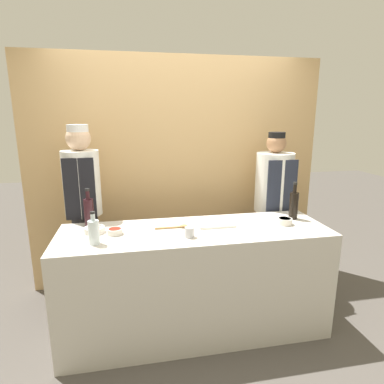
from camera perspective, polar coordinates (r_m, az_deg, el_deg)
name	(u,v)px	position (r m, az deg, el deg)	size (l,w,h in m)	color
ground_plane	(195,328)	(3.04, 0.53, -23.00)	(14.00, 14.00, 0.00)	#4C4742
cabinet_wall	(177,173)	(3.50, -2.71, 3.44)	(3.08, 0.18, 2.40)	tan
counter	(195,281)	(2.80, 0.55, -15.48)	(2.18, 0.69, 0.91)	beige
sauce_bowl_green	(285,221)	(2.83, 16.15, -4.95)	(0.12, 0.12, 0.05)	silver
sauce_bowl_red	(115,231)	(2.57, -13.54, -6.78)	(0.12, 0.12, 0.05)	silver
sauce_bowl_brown	(95,229)	(2.65, -16.94, -6.39)	(0.16, 0.16, 0.05)	silver
cutting_board	(215,223)	(2.73, 4.12, -5.55)	(0.31, 0.22, 0.02)	white
bottle_clear	(94,231)	(2.40, -17.05, -6.72)	(0.08, 0.08, 0.24)	silver
bottle_wine	(89,211)	(2.79, -17.85, -3.32)	(0.08, 0.08, 0.32)	black
bottle_soy	(294,205)	(2.98, 17.64, -2.14)	(0.08, 0.08, 0.33)	black
cup_steel	(189,232)	(2.44, -0.48, -7.17)	(0.07, 0.07, 0.08)	#B7B7BC
wooden_spoon	(176,227)	(2.64, -2.78, -6.17)	(0.27, 0.05, 0.03)	#B2844C
chef_left	(84,211)	(3.11, -18.63, -3.17)	(0.33, 0.33, 1.73)	#28282D
chef_right	(273,207)	(3.41, 14.14, -2.64)	(0.38, 0.38, 1.65)	#28282D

